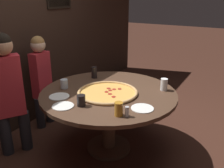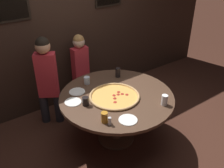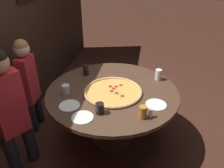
{
  "view_description": "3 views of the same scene",
  "coord_description": "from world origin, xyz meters",
  "px_view_note": "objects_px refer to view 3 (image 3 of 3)",
  "views": [
    {
      "loc": [
        -2.22,
        -1.31,
        1.79
      ],
      "look_at": [
        0.09,
        0.0,
        0.8
      ],
      "focal_mm": 40.0,
      "sensor_mm": 36.0,
      "label": 1
    },
    {
      "loc": [
        -1.68,
        -2.23,
        2.52
      ],
      "look_at": [
        -0.05,
        0.04,
        0.91
      ],
      "focal_mm": 40.0,
      "sensor_mm": 36.0,
      "label": 2
    },
    {
      "loc": [
        -2.12,
        -0.37,
        2.06
      ],
      "look_at": [
        -0.04,
        -0.0,
        0.84
      ],
      "focal_mm": 35.0,
      "sensor_mm": 36.0,
      "label": 3
    }
  ],
  "objects_px": {
    "giant_pizza": "(113,91)",
    "condiment_shaker": "(150,113)",
    "drink_cup_front_edge": "(158,75)",
    "drink_cup_by_shaker": "(66,89)",
    "diner_side_left": "(10,107)",
    "white_plate_right_side": "(156,105)",
    "white_plate_left_side": "(69,106)",
    "white_plate_far_back": "(82,117)",
    "dining_table": "(112,100)",
    "drink_cup_beside_pizza": "(100,108)",
    "drink_cup_far_right": "(86,70)",
    "drink_cup_near_right": "(143,112)",
    "diner_far_right": "(28,81)"
  },
  "relations": [
    {
      "from": "giant_pizza",
      "to": "condiment_shaker",
      "type": "xyz_separation_m",
      "value": [
        -0.38,
        -0.42,
        0.04
      ]
    },
    {
      "from": "drink_cup_front_edge",
      "to": "drink_cup_by_shaker",
      "type": "distance_m",
      "value": 1.14
    },
    {
      "from": "giant_pizza",
      "to": "diner_side_left",
      "type": "bearing_deg",
      "value": 119.44
    },
    {
      "from": "white_plate_right_side",
      "to": "white_plate_left_side",
      "type": "xyz_separation_m",
      "value": [
        -0.17,
        0.88,
        0.0
      ]
    },
    {
      "from": "giant_pizza",
      "to": "white_plate_right_side",
      "type": "height_order",
      "value": "giant_pizza"
    },
    {
      "from": "giant_pizza",
      "to": "white_plate_far_back",
      "type": "height_order",
      "value": "giant_pizza"
    },
    {
      "from": "diner_side_left",
      "to": "giant_pizza",
      "type": "bearing_deg",
      "value": 151.49
    },
    {
      "from": "dining_table",
      "to": "drink_cup_beside_pizza",
      "type": "bearing_deg",
      "value": 174.16
    },
    {
      "from": "drink_cup_by_shaker",
      "to": "condiment_shaker",
      "type": "distance_m",
      "value": 0.98
    },
    {
      "from": "dining_table",
      "to": "drink_cup_far_right",
      "type": "bearing_deg",
      "value": 51.24
    },
    {
      "from": "drink_cup_far_right",
      "to": "drink_cup_near_right",
      "type": "xyz_separation_m",
      "value": [
        -0.77,
        -0.77,
        -0.01
      ]
    },
    {
      "from": "drink_cup_far_right",
      "to": "condiment_shaker",
      "type": "relative_size",
      "value": 1.48
    },
    {
      "from": "condiment_shaker",
      "to": "drink_cup_front_edge",
      "type": "bearing_deg",
      "value": -5.75
    },
    {
      "from": "drink_cup_far_right",
      "to": "white_plate_left_side",
      "type": "relative_size",
      "value": 0.67
    },
    {
      "from": "dining_table",
      "to": "diner_far_right",
      "type": "height_order",
      "value": "diner_far_right"
    },
    {
      "from": "drink_cup_far_right",
      "to": "drink_cup_front_edge",
      "type": "relative_size",
      "value": 1.05
    },
    {
      "from": "giant_pizza",
      "to": "white_plate_right_side",
      "type": "relative_size",
      "value": 3.04
    },
    {
      "from": "drink_cup_front_edge",
      "to": "white_plate_right_side",
      "type": "xyz_separation_m",
      "value": [
        -0.56,
        0.02,
        -0.06
      ]
    },
    {
      "from": "drink_cup_beside_pizza",
      "to": "white_plate_left_side",
      "type": "height_order",
      "value": "drink_cup_beside_pizza"
    },
    {
      "from": "drink_cup_far_right",
      "to": "white_plate_right_side",
      "type": "distance_m",
      "value": 1.05
    },
    {
      "from": "drink_cup_beside_pizza",
      "to": "diner_side_left",
      "type": "xyz_separation_m",
      "value": [
        -0.13,
        0.88,
        0.0
      ]
    },
    {
      "from": "condiment_shaker",
      "to": "drink_cup_far_right",
      "type": "bearing_deg",
      "value": 48.4
    },
    {
      "from": "drink_cup_near_right",
      "to": "white_plate_right_side",
      "type": "relative_size",
      "value": 0.59
    },
    {
      "from": "white_plate_right_side",
      "to": "white_plate_far_back",
      "type": "bearing_deg",
      "value": 115.9
    },
    {
      "from": "white_plate_right_side",
      "to": "white_plate_far_back",
      "type": "xyz_separation_m",
      "value": [
        -0.34,
        0.69,
        0.0
      ]
    },
    {
      "from": "drink_cup_front_edge",
      "to": "drink_cup_near_right",
      "type": "relative_size",
      "value": 1.06
    },
    {
      "from": "giant_pizza",
      "to": "diner_side_left",
      "type": "xyz_separation_m",
      "value": [
        -0.53,
        0.94,
        0.04
      ]
    },
    {
      "from": "dining_table",
      "to": "diner_side_left",
      "type": "xyz_separation_m",
      "value": [
        -0.58,
        0.92,
        0.19
      ]
    },
    {
      "from": "dining_table",
      "to": "diner_side_left",
      "type": "relative_size",
      "value": 1.08
    },
    {
      "from": "drink_cup_beside_pizza",
      "to": "diner_far_right",
      "type": "bearing_deg",
      "value": 63.86
    },
    {
      "from": "dining_table",
      "to": "white_plate_left_side",
      "type": "xyz_separation_m",
      "value": [
        -0.38,
        0.38,
        0.14
      ]
    },
    {
      "from": "white_plate_right_side",
      "to": "diner_far_right",
      "type": "height_order",
      "value": "diner_far_right"
    },
    {
      "from": "drink_cup_far_right",
      "to": "white_plate_right_side",
      "type": "height_order",
      "value": "drink_cup_far_right"
    },
    {
      "from": "condiment_shaker",
      "to": "white_plate_far_back",
      "type": "bearing_deg",
      "value": 100.63
    },
    {
      "from": "white_plate_right_side",
      "to": "condiment_shaker",
      "type": "xyz_separation_m",
      "value": [
        -0.22,
        0.06,
        0.05
      ]
    },
    {
      "from": "condiment_shaker",
      "to": "drink_cup_near_right",
      "type": "bearing_deg",
      "value": 104.79
    },
    {
      "from": "white_plate_far_back",
      "to": "diner_far_right",
      "type": "bearing_deg",
      "value": 55.61
    },
    {
      "from": "dining_table",
      "to": "drink_cup_by_shaker",
      "type": "xyz_separation_m",
      "value": [
        -0.16,
        0.5,
        0.19
      ]
    },
    {
      "from": "drink_cup_front_edge",
      "to": "white_plate_far_back",
      "type": "bearing_deg",
      "value": 141.52
    },
    {
      "from": "white_plate_right_side",
      "to": "dining_table",
      "type": "bearing_deg",
      "value": 67.18
    },
    {
      "from": "dining_table",
      "to": "white_plate_far_back",
      "type": "bearing_deg",
      "value": 160.49
    },
    {
      "from": "drink_cup_front_edge",
      "to": "condiment_shaker",
      "type": "distance_m",
      "value": 0.78
    },
    {
      "from": "giant_pizza",
      "to": "diner_far_right",
      "type": "bearing_deg",
      "value": 84.17
    },
    {
      "from": "drink_cup_near_right",
      "to": "diner_side_left",
      "type": "xyz_separation_m",
      "value": [
        -0.13,
        1.29,
        -0.01
      ]
    },
    {
      "from": "drink_cup_front_edge",
      "to": "white_plate_far_back",
      "type": "distance_m",
      "value": 1.15
    },
    {
      "from": "drink_cup_beside_pizza",
      "to": "giant_pizza",
      "type": "bearing_deg",
      "value": -9.0
    },
    {
      "from": "drink_cup_front_edge",
      "to": "white_plate_far_back",
      "type": "relative_size",
      "value": 0.64
    },
    {
      "from": "drink_cup_near_right",
      "to": "white_plate_left_side",
      "type": "height_order",
      "value": "drink_cup_near_right"
    },
    {
      "from": "drink_cup_far_right",
      "to": "drink_cup_near_right",
      "type": "relative_size",
      "value": 1.11
    },
    {
      "from": "giant_pizza",
      "to": "drink_cup_front_edge",
      "type": "bearing_deg",
      "value": -51.55
    }
  ]
}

